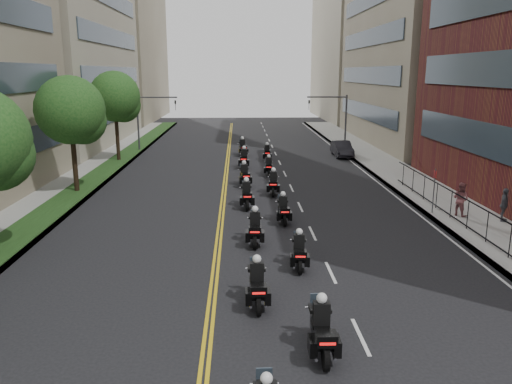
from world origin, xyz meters
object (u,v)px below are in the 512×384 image
Objects in this scene: parked_sedan at (342,149)px; motorcycle_9 at (269,167)px; motorcycle_12 at (243,148)px; motorcycle_5 at (283,211)px; motorcycle_3 at (299,253)px; pedestrian_b at (461,199)px; motorcycle_10 at (244,159)px; motorcycle_2 at (257,286)px; motorcycle_6 at (247,196)px; motorcycle_1 at (322,331)px; motorcycle_7 at (273,184)px; pedestrian_c at (504,205)px; motorcycle_8 at (244,176)px; motorcycle_4 at (255,229)px; motorcycle_11 at (267,154)px.

motorcycle_9 is at bearing -130.46° from parked_sedan.
motorcycle_5 is at bearing -92.59° from motorcycle_12.
pedestrian_b reaches higher than motorcycle_3.
motorcycle_10 is 6.36m from motorcycle_12.
motorcycle_12 is at bearing 89.31° from motorcycle_2.
motorcycle_3 is at bearing -81.80° from motorcycle_10.
motorcycle_9 is at bearing -55.17° from motorcycle_10.
pedestrian_b is at bearing 1.82° from motorcycle_5.
motorcycle_6 reaches higher than parked_sedan.
motorcycle_1 is 1.32× the size of pedestrian_b.
motorcycle_7 is 11.44m from pedestrian_b.
motorcycle_6 is 0.56× the size of parked_sedan.
parked_sedan is at bearing 39.55° from pedestrian_c.
motorcycle_8 reaches higher than motorcycle_1.
motorcycle_4 is 13.50m from pedestrian_c.
pedestrian_b is at bearing 40.27° from motorcycle_2.
motorcycle_7 is at bearing -60.89° from motorcycle_8.
motorcycle_2 reaches higher than motorcycle_11.
motorcycle_7 reaches higher than motorcycle_11.
parked_sedan is at bearing 67.81° from motorcycle_7.
motorcycle_6 is (-0.28, 6.46, 0.00)m from motorcycle_4.
motorcycle_6 is 11.98m from pedestrian_b.
motorcycle_11 is (2.14, 15.99, -0.06)m from motorcycle_6.
motorcycle_8 is at bearing 101.23° from motorcycle_5.
motorcycle_6 is (-0.14, 12.75, 0.01)m from motorcycle_2.
motorcycle_10 reaches higher than motorcycle_4.
motorcycle_6 is at bearing -115.21° from motorcycle_7.
motorcycle_10 is (-1.97, 21.90, 0.09)m from motorcycle_3.
motorcycle_8 is 0.98× the size of motorcycle_12.
motorcycle_4 is 3.71m from motorcycle_5.
motorcycle_6 is 14.03m from pedestrian_c.
motorcycle_10 is 1.12× the size of motorcycle_11.
motorcycle_3 is 1.20× the size of pedestrian_b.
motorcycle_6 reaches higher than motorcycle_5.
motorcycle_8 is 15.60m from parked_sedan.
motorcycle_9 is (-0.09, 18.87, -0.01)m from motorcycle_3.
pedestrian_b reaches higher than motorcycle_12.
motorcycle_11 is (0.30, 31.90, -0.06)m from motorcycle_1.
pedestrian_c is (11.66, 12.14, 0.33)m from motorcycle_1.
motorcycle_6 is 0.99× the size of motorcycle_12.
motorcycle_2 reaches higher than motorcycle_9.
motorcycle_12 is 0.56× the size of parked_sedan.
motorcycle_2 is 0.55× the size of parked_sedan.
motorcycle_5 is at bearing 59.25° from pedestrian_b.
motorcycle_5 reaches higher than parked_sedan.
motorcycle_7 is 1.30× the size of pedestrian_b.
motorcycle_8 is at bearing -126.92° from parked_sedan.
motorcycle_10 reaches higher than motorcycle_7.
motorcycle_4 is at bearing 123.41° from motorcycle_3.
motorcycle_4 reaches higher than motorcycle_3.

